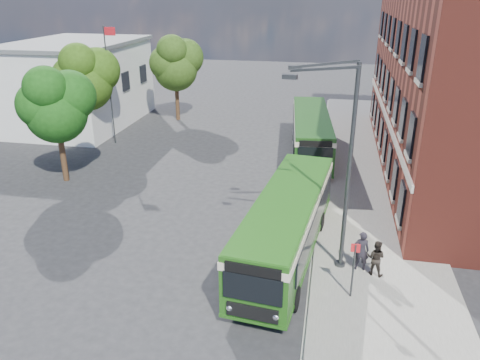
# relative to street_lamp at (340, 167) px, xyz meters

# --- Properties ---
(ground) EXTENTS (120.00, 120.00, 0.00)m
(ground) POSITION_rel_street_lamp_xyz_m (-4.84, 2.00, -4.79)
(ground) COLOR #262628
(ground) RESTS_ON ground
(pavement) EXTENTS (6.00, 48.00, 0.15)m
(pavement) POSITION_rel_street_lamp_xyz_m (2.16, 10.00, -4.72)
(pavement) COLOR gray
(pavement) RESTS_ON ground
(kerb_line) EXTENTS (0.12, 48.00, 0.01)m
(kerb_line) POSITION_rel_street_lamp_xyz_m (-0.89, 10.00, -4.79)
(kerb_line) COLOR beige
(kerb_line) RESTS_ON ground
(white_building) EXTENTS (9.40, 13.40, 7.30)m
(white_building) POSITION_rel_street_lamp_xyz_m (-22.84, 20.00, -1.13)
(white_building) COLOR silver
(white_building) RESTS_ON ground
(flagpole) EXTENTS (0.95, 0.10, 9.00)m
(flagpole) POSITION_rel_street_lamp_xyz_m (-17.29, 15.00, 0.15)
(flagpole) COLOR #333537
(flagpole) RESTS_ON ground
(street_lamp) EXTENTS (2.96, 2.38, 9.00)m
(street_lamp) POSITION_rel_street_lamp_xyz_m (0.00, 0.00, 0.00)
(street_lamp) COLOR #333537
(street_lamp) RESTS_ON ground
(bus_stop_sign) EXTENTS (0.35, 0.08, 2.52)m
(bus_stop_sign) POSITION_rel_street_lamp_xyz_m (0.76, -2.20, -3.28)
(bus_stop_sign) COLOR #333537
(bus_stop_sign) RESTS_ON ground
(bus_front) EXTENTS (3.80, 11.61, 3.02)m
(bus_front) POSITION_rel_street_lamp_xyz_m (-2.12, 0.63, -2.96)
(bus_front) COLOR #225816
(bus_front) RESTS_ON ground
(bus_rear) EXTENTS (3.68, 12.28, 3.02)m
(bus_rear) POSITION_rel_street_lamp_xyz_m (-1.86, 15.39, -2.96)
(bus_rear) COLOR #1F4C19
(bus_rear) RESTS_ON ground
(pedestrian_a) EXTENTS (0.70, 0.48, 1.84)m
(pedestrian_a) POSITION_rel_street_lamp_xyz_m (1.18, -0.15, -3.72)
(pedestrian_a) COLOR black
(pedestrian_a) RESTS_ON pavement
(pedestrian_b) EXTENTS (0.93, 0.82, 1.60)m
(pedestrian_b) POSITION_rel_street_lamp_xyz_m (1.78, -0.41, -3.84)
(pedestrian_b) COLOR black
(pedestrian_b) RESTS_ON pavement
(tree_left) EXTENTS (4.39, 4.18, 7.42)m
(tree_left) POSITION_rel_street_lamp_xyz_m (-16.98, 7.00, 0.24)
(tree_left) COLOR #3D2516
(tree_left) RESTS_ON ground
(tree_mid) EXTENTS (4.69, 4.46, 7.92)m
(tree_mid) POSITION_rel_street_lamp_xyz_m (-18.84, 14.27, 0.58)
(tree_mid) COLOR #3D2516
(tree_mid) RESTS_ON ground
(tree_right) EXTENTS (4.63, 4.41, 7.82)m
(tree_right) POSITION_rel_street_lamp_xyz_m (-14.57, 22.77, 0.52)
(tree_right) COLOR #3D2516
(tree_right) RESTS_ON ground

